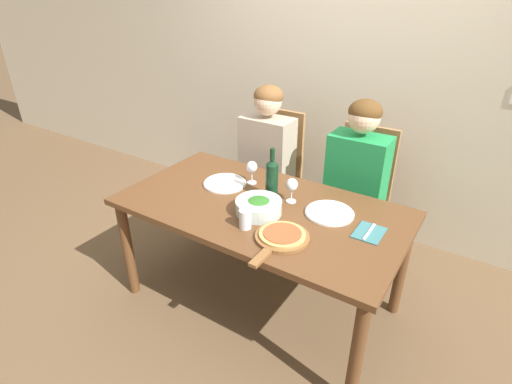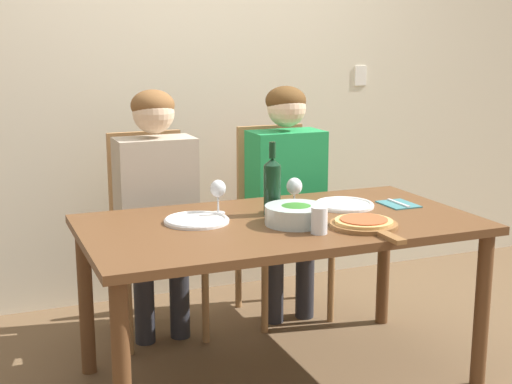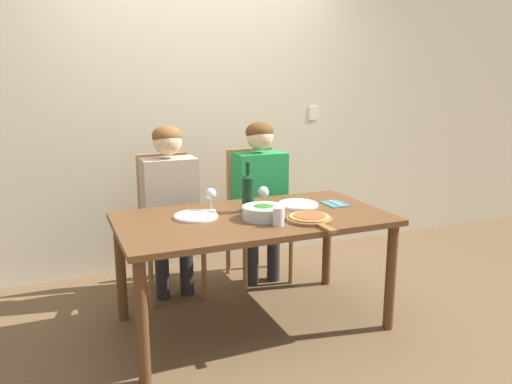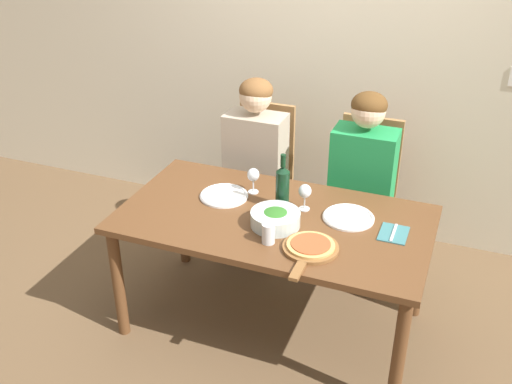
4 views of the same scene
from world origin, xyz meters
The scene contains 16 objects.
ground_plane centered at (0.00, 0.00, 0.00)m, with size 40.00×40.00×0.00m, color brown.
back_wall centered at (0.00, 1.27, 1.35)m, with size 10.00×0.06×2.70m.
dining_table centered at (0.00, 0.00, 0.64)m, with size 1.66×0.89×0.72m.
chair_left centered at (-0.37, 0.77, 0.54)m, with size 0.42×0.42×1.02m.
chair_right centered at (0.33, 0.77, 0.54)m, with size 0.42×0.42×1.02m.
person_woman centered at (-0.37, 0.65, 0.75)m, with size 0.47×0.51×1.24m.
person_man centered at (0.33, 0.65, 0.75)m, with size 0.47×0.51×1.24m.
wine_bottle centered at (0.01, 0.11, 0.86)m, with size 0.07×0.07×0.32m.
broccoli_bowl centered at (0.04, -0.08, 0.77)m, with size 0.26×0.26×0.09m.
dinner_plate_left centered at (-0.34, 0.10, 0.73)m, with size 0.27×0.27×0.02m.
dinner_plate_right centered at (0.37, 0.12, 0.73)m, with size 0.27×0.27×0.02m.
pizza_on_board centered at (0.27, -0.24, 0.74)m, with size 0.28×0.42×0.04m.
wine_glass_left centered at (-0.20, 0.21, 0.83)m, with size 0.07×0.07×0.15m.
wine_glass_right centered at (0.13, 0.13, 0.83)m, with size 0.07×0.07×0.15m.
water_tumbler centered at (0.06, -0.24, 0.78)m, with size 0.07×0.07×0.11m.
fork_on_napkin centered at (0.62, 0.06, 0.73)m, with size 0.14×0.18×0.01m.
Camera 4 is at (0.90, -2.59, 2.36)m, focal length 42.00 mm.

